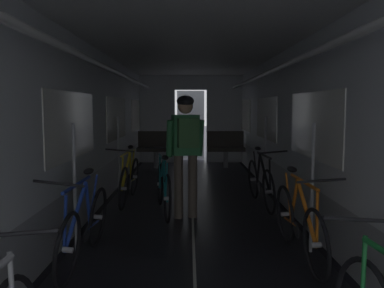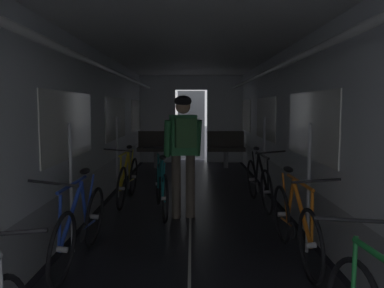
{
  "view_description": "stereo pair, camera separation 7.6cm",
  "coord_description": "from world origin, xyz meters",
  "px_view_note": "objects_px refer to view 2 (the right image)",
  "views": [
    {
      "loc": [
        -0.05,
        -2.01,
        1.57
      ],
      "look_at": [
        0.0,
        4.6,
        0.94
      ],
      "focal_mm": 36.58,
      "sensor_mm": 36.0,
      "label": 1
    },
    {
      "loc": [
        0.02,
        -2.01,
        1.57
      ],
      "look_at": [
        0.0,
        4.6,
        0.94
      ],
      "focal_mm": 36.58,
      "sensor_mm": 36.0,
      "label": 2
    }
  ],
  "objects_px": {
    "bench_seat_far_left": "(158,146)",
    "person_cyclist_aisle": "(185,143)",
    "bicycle_black": "(260,182)",
    "bicycle_teal_in_aisle": "(163,187)",
    "bicycle_yellow": "(129,179)",
    "bicycle_blue": "(82,226)",
    "bicycle_orange": "(296,223)",
    "bench_seat_far_right": "(227,146)"
  },
  "relations": [
    {
      "from": "bench_seat_far_left",
      "to": "person_cyclist_aisle",
      "type": "height_order",
      "value": "person_cyclist_aisle"
    },
    {
      "from": "bicycle_black",
      "to": "bicycle_teal_in_aisle",
      "type": "height_order",
      "value": "bicycle_black"
    },
    {
      "from": "bicycle_yellow",
      "to": "bicycle_black",
      "type": "relative_size",
      "value": 1.0
    },
    {
      "from": "bench_seat_far_left",
      "to": "bicycle_blue",
      "type": "xyz_separation_m",
      "value": [
        -0.2,
        -6.27,
        -0.19
      ]
    },
    {
      "from": "bicycle_blue",
      "to": "bicycle_orange",
      "type": "distance_m",
      "value": 2.18
    },
    {
      "from": "bench_seat_far_left",
      "to": "bicycle_teal_in_aisle",
      "type": "relative_size",
      "value": 0.59
    },
    {
      "from": "bench_seat_far_left",
      "to": "bicycle_black",
      "type": "xyz_separation_m",
      "value": [
        1.99,
        -3.98,
        -0.18
      ]
    },
    {
      "from": "bench_seat_far_left",
      "to": "bicycle_teal_in_aisle",
      "type": "distance_m",
      "value": 4.43
    },
    {
      "from": "bicycle_blue",
      "to": "person_cyclist_aisle",
      "type": "distance_m",
      "value": 2.02
    },
    {
      "from": "bench_seat_far_right",
      "to": "bicycle_yellow",
      "type": "height_order",
      "value": "bench_seat_far_right"
    },
    {
      "from": "person_cyclist_aisle",
      "to": "bicycle_yellow",
      "type": "bearing_deg",
      "value": 134.83
    },
    {
      "from": "bicycle_yellow",
      "to": "person_cyclist_aisle",
      "type": "relative_size",
      "value": 0.98
    },
    {
      "from": "bicycle_orange",
      "to": "person_cyclist_aisle",
      "type": "height_order",
      "value": "person_cyclist_aisle"
    },
    {
      "from": "bicycle_orange",
      "to": "bicycle_teal_in_aisle",
      "type": "bearing_deg",
      "value": 130.25
    },
    {
      "from": "bicycle_yellow",
      "to": "bicycle_orange",
      "type": "distance_m",
      "value": 3.25
    },
    {
      "from": "bench_seat_far_left",
      "to": "bicycle_orange",
      "type": "relative_size",
      "value": 0.58
    },
    {
      "from": "bench_seat_far_left",
      "to": "person_cyclist_aisle",
      "type": "relative_size",
      "value": 0.57
    },
    {
      "from": "bicycle_teal_in_aisle",
      "to": "bicycle_orange",
      "type": "bearing_deg",
      "value": -49.75
    },
    {
      "from": "bicycle_orange",
      "to": "bench_seat_far_right",
      "type": "bearing_deg",
      "value": 91.65
    },
    {
      "from": "bicycle_blue",
      "to": "bicycle_teal_in_aisle",
      "type": "height_order",
      "value": "bicycle_blue"
    },
    {
      "from": "bench_seat_far_left",
      "to": "bicycle_black",
      "type": "distance_m",
      "value": 4.45
    },
    {
      "from": "bicycle_yellow",
      "to": "bicycle_teal_in_aisle",
      "type": "relative_size",
      "value": 1.01
    },
    {
      "from": "bicycle_yellow",
      "to": "bicycle_orange",
      "type": "relative_size",
      "value": 1.0
    },
    {
      "from": "bench_seat_far_right",
      "to": "person_cyclist_aisle",
      "type": "relative_size",
      "value": 0.57
    },
    {
      "from": "bicycle_teal_in_aisle",
      "to": "bicycle_yellow",
      "type": "bearing_deg",
      "value": 131.65
    },
    {
      "from": "bench_seat_far_right",
      "to": "person_cyclist_aisle",
      "type": "bearing_deg",
      "value": -102.04
    },
    {
      "from": "bench_seat_far_right",
      "to": "bicycle_black",
      "type": "distance_m",
      "value": 3.99
    },
    {
      "from": "bench_seat_far_right",
      "to": "bicycle_black",
      "type": "xyz_separation_m",
      "value": [
        0.19,
        -3.98,
        -0.18
      ]
    },
    {
      "from": "bicycle_blue",
      "to": "bicycle_black",
      "type": "relative_size",
      "value": 1.0
    },
    {
      "from": "bench_seat_far_right",
      "to": "bicycle_blue",
      "type": "height_order",
      "value": "bench_seat_far_right"
    },
    {
      "from": "bicycle_orange",
      "to": "bicycle_blue",
      "type": "bearing_deg",
      "value": -177.45
    },
    {
      "from": "bench_seat_far_right",
      "to": "bicycle_blue",
      "type": "xyz_separation_m",
      "value": [
        -2.0,
        -6.27,
        -0.19
      ]
    },
    {
      "from": "bench_seat_far_left",
      "to": "bicycle_yellow",
      "type": "xyz_separation_m",
      "value": [
        -0.14,
        -3.71,
        -0.18
      ]
    },
    {
      "from": "bicycle_teal_in_aisle",
      "to": "bicycle_black",
      "type": "bearing_deg",
      "value": 15.43
    },
    {
      "from": "bicycle_orange",
      "to": "bicycle_black",
      "type": "bearing_deg",
      "value": 89.73
    },
    {
      "from": "bench_seat_far_left",
      "to": "bicycle_orange",
      "type": "bearing_deg",
      "value": -72.24
    },
    {
      "from": "bicycle_black",
      "to": "bench_seat_far_left",
      "type": "bearing_deg",
      "value": 116.56
    },
    {
      "from": "bicycle_orange",
      "to": "person_cyclist_aisle",
      "type": "xyz_separation_m",
      "value": [
        -1.17,
        1.52,
        0.69
      ]
    },
    {
      "from": "bicycle_yellow",
      "to": "bicycle_black",
      "type": "xyz_separation_m",
      "value": [
        2.13,
        -0.27,
        0.0
      ]
    },
    {
      "from": "bench_seat_far_right",
      "to": "bicycle_blue",
      "type": "relative_size",
      "value": 0.58
    },
    {
      "from": "bicycle_blue",
      "to": "bicycle_orange",
      "type": "xyz_separation_m",
      "value": [
        2.17,
        0.1,
        0.0
      ]
    },
    {
      "from": "bicycle_yellow",
      "to": "bicycle_teal_in_aisle",
      "type": "height_order",
      "value": "bicycle_yellow"
    }
  ]
}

